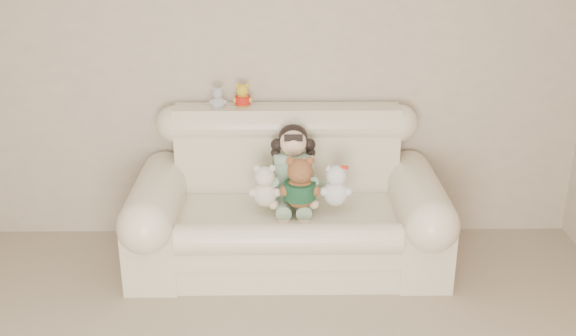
{
  "coord_description": "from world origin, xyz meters",
  "views": [
    {
      "loc": [
        0.08,
        -2.21,
        2.37
      ],
      "look_at": [
        0.13,
        1.9,
        0.75
      ],
      "focal_mm": 42.82,
      "sensor_mm": 36.0,
      "label": 1
    }
  ],
  "objects_px": {
    "sofa": "(288,195)",
    "seated_child": "(293,165)",
    "white_cat": "(336,181)",
    "brown_teddy": "(300,178)",
    "cream_teddy": "(265,182)"
  },
  "relations": [
    {
      "from": "seated_child",
      "to": "white_cat",
      "type": "distance_m",
      "value": 0.34
    },
    {
      "from": "sofa",
      "to": "white_cat",
      "type": "height_order",
      "value": "sofa"
    },
    {
      "from": "sofa",
      "to": "cream_teddy",
      "type": "relative_size",
      "value": 6.33
    },
    {
      "from": "seated_child",
      "to": "brown_teddy",
      "type": "distance_m",
      "value": 0.24
    },
    {
      "from": "seated_child",
      "to": "white_cat",
      "type": "xyz_separation_m",
      "value": [
        0.27,
        -0.2,
        -0.03
      ]
    },
    {
      "from": "seated_child",
      "to": "white_cat",
      "type": "relative_size",
      "value": 1.69
    },
    {
      "from": "sofa",
      "to": "seated_child",
      "type": "distance_m",
      "value": 0.21
    },
    {
      "from": "white_cat",
      "to": "cream_teddy",
      "type": "bearing_deg",
      "value": -165.41
    },
    {
      "from": "seated_child",
      "to": "brown_teddy",
      "type": "bearing_deg",
      "value": -86.14
    },
    {
      "from": "brown_teddy",
      "to": "white_cat",
      "type": "height_order",
      "value": "brown_teddy"
    },
    {
      "from": "white_cat",
      "to": "cream_teddy",
      "type": "xyz_separation_m",
      "value": [
        -0.46,
        -0.01,
        -0.0
      ]
    },
    {
      "from": "white_cat",
      "to": "seated_child",
      "type": "bearing_deg",
      "value": 157.42
    },
    {
      "from": "sofa",
      "to": "seated_child",
      "type": "relative_size",
      "value": 3.73
    },
    {
      "from": "seated_child",
      "to": "brown_teddy",
      "type": "relative_size",
      "value": 1.38
    },
    {
      "from": "brown_teddy",
      "to": "sofa",
      "type": "bearing_deg",
      "value": 119.77
    }
  ]
}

